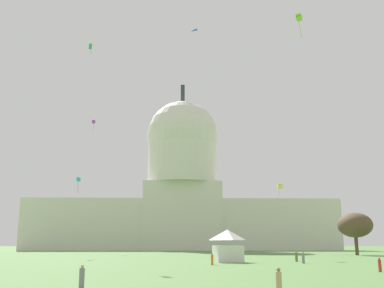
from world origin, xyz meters
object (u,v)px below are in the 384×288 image
at_px(person_grey_deep_crowd, 303,258).
at_px(kite_lime_mid, 299,18).
at_px(tree_east_far, 355,225).
at_px(kite_green_high, 90,47).
at_px(person_olive_back_right, 296,257).
at_px(person_tan_front_right, 279,284).
at_px(kite_cyan_low, 78,180).
at_px(event_tent, 228,246).
at_px(kite_violet_high, 94,122).
at_px(capitol_building, 182,191).
at_px(kite_yellow_low, 280,186).
at_px(person_grey_aisle_center, 82,278).
at_px(person_orange_mid_right, 212,260).
at_px(person_red_edge_east, 380,265).
at_px(kite_blue_high, 197,33).

xyz_separation_m(person_grey_deep_crowd, kite_lime_mid, (-3.77, -17.13, 31.14)).
bearing_deg(tree_east_far, kite_green_high, -162.89).
xyz_separation_m(person_olive_back_right, kite_lime_mid, (-4.47, -23.63, 31.13)).
relative_size(tree_east_far, person_tan_front_right, 6.41).
distance_m(person_tan_front_right, kite_lime_mid, 42.01).
distance_m(person_tan_front_right, kite_cyan_low, 82.03).
bearing_deg(kite_cyan_low, kite_green_high, -6.81).
xyz_separation_m(event_tent, kite_green_high, (-28.15, 19.70, 43.87)).
distance_m(person_olive_back_right, person_tan_front_right, 52.06).
bearing_deg(kite_green_high, person_grey_deep_crowd, 34.02).
bearing_deg(kite_violet_high, person_olive_back_right, -116.99).
relative_size(capitol_building, kite_yellow_low, 44.94).
bearing_deg(person_grey_aisle_center, person_orange_mid_right, 89.40).
bearing_deg(capitol_building, event_tent, -87.35).
height_order(person_olive_back_right, person_red_edge_east, person_olive_back_right).
height_order(kite_violet_high, kite_blue_high, kite_violet_high).
bearing_deg(person_orange_mid_right, tree_east_far, -28.77).
xyz_separation_m(kite_blue_high, kite_cyan_low, (-25.77, 27.12, -23.32)).
bearing_deg(event_tent, person_red_edge_east, -70.08).
relative_size(person_orange_mid_right, person_red_edge_east, 1.06).
height_order(kite_violet_high, kite_cyan_low, kite_violet_high).
distance_m(person_orange_mid_right, person_grey_aisle_center, 35.20).
bearing_deg(kite_lime_mid, event_tent, 141.07).
distance_m(person_grey_aisle_center, kite_lime_mid, 43.61).
bearing_deg(kite_blue_high, person_grey_deep_crowd, -146.58).
bearing_deg(capitol_building, kite_violet_high, -147.94).
distance_m(person_orange_mid_right, kite_violet_high, 120.62).
relative_size(capitol_building, tree_east_far, 11.91).
height_order(event_tent, kite_blue_high, kite_blue_high).
bearing_deg(kite_violet_high, kite_blue_high, -125.73).
relative_size(person_olive_back_right, kite_cyan_low, 0.47).
bearing_deg(kite_green_high, kite_lime_mid, 16.56).
distance_m(tree_east_far, person_orange_mid_right, 64.93).
bearing_deg(person_olive_back_right, kite_violet_high, 100.08).
bearing_deg(person_tan_front_right, kite_green_high, -153.65).
height_order(person_red_edge_east, kite_violet_high, kite_violet_high).
bearing_deg(kite_green_high, person_red_edge_east, 18.98).
distance_m(event_tent, kite_violet_high, 112.75).
distance_m(person_tan_front_right, person_red_edge_east, 28.17).
bearing_deg(person_tan_front_right, kite_blue_high, -171.46).
xyz_separation_m(event_tent, person_red_edge_east, (13.59, -25.77, -1.89)).
height_order(person_olive_back_right, kite_yellow_low, kite_yellow_low).
xyz_separation_m(capitol_building, person_orange_mid_right, (1.98, -126.10, -23.81)).
height_order(person_grey_aisle_center, kite_yellow_low, kite_yellow_low).
xyz_separation_m(person_grey_deep_crowd, kite_yellow_low, (1.44, 19.16, 13.48)).
xyz_separation_m(event_tent, kite_yellow_low, (12.48, 13.98, 11.67)).
distance_m(kite_violet_high, kite_cyan_low, 75.47).
xyz_separation_m(event_tent, person_olive_back_right, (11.73, 1.32, -1.80)).
bearing_deg(person_grey_aisle_center, kite_cyan_low, 121.64).
height_order(person_tan_front_right, kite_lime_mid, kite_lime_mid).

